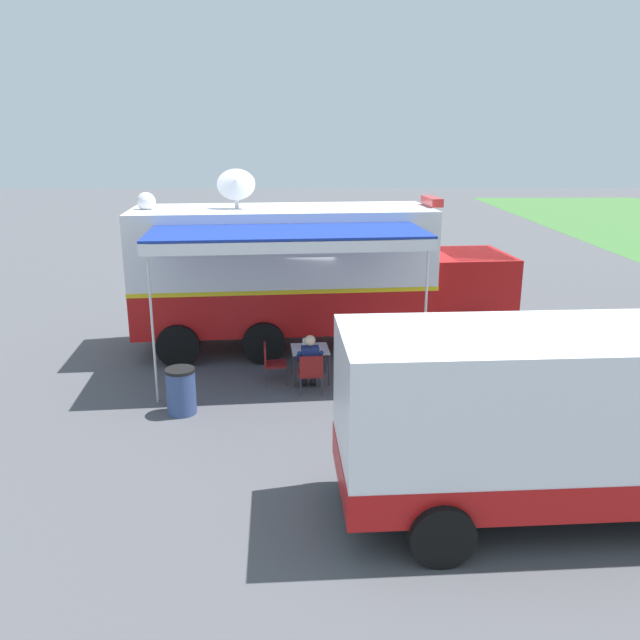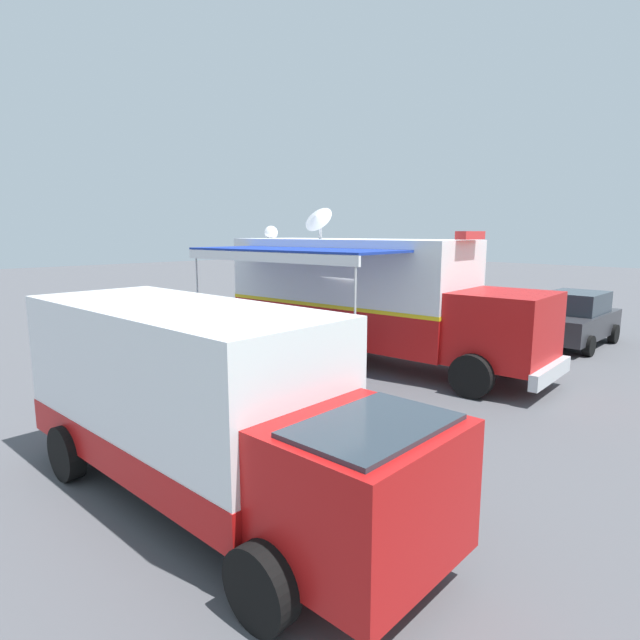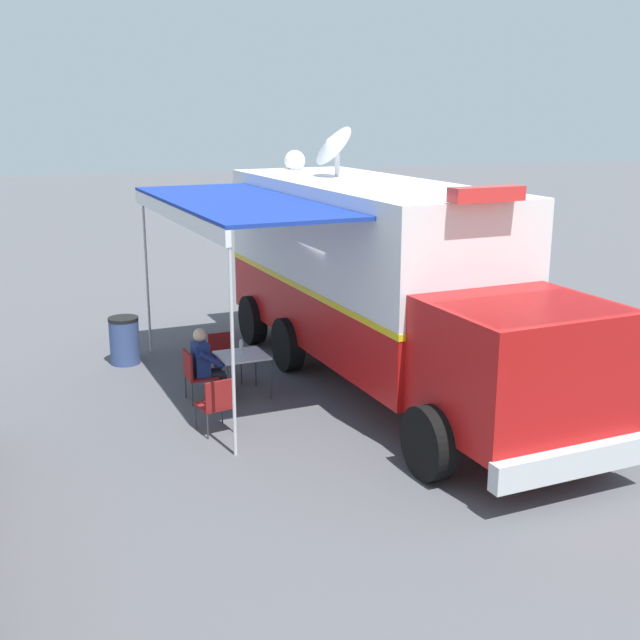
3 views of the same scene
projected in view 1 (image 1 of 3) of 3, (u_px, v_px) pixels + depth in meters
ground_plane at (284, 345)px, 16.46m from camera, size 100.00×100.00×0.00m
lot_stripe at (350, 313)px, 19.39m from camera, size 0.56×4.79×0.01m
command_truck at (313, 271)px, 15.97m from camera, size 5.54×9.67×4.53m
folding_table at (310, 351)px, 13.96m from camera, size 0.87×0.87×0.73m
water_bottle at (304, 344)px, 13.93m from camera, size 0.07×0.07×0.22m
folding_chair_at_table at (311, 371)px, 13.23m from camera, size 0.52×0.52×0.87m
folding_chair_beside_table at (271, 360)px, 13.85m from camera, size 0.52×0.52×0.87m
folding_chair_spare_by_truck at (382, 369)px, 13.31m from camera, size 0.58×0.58×0.87m
seated_responder at (310, 361)px, 13.37m from camera, size 0.69×0.59×1.25m
trash_bin at (181, 391)px, 12.33m from camera, size 0.57×0.57×0.91m
support_truck at (566, 422)px, 8.83m from camera, size 2.63×6.91×2.70m
car_behind_truck at (406, 262)px, 22.59m from camera, size 4.26×2.13×1.76m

